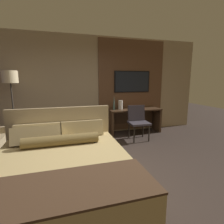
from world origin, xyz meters
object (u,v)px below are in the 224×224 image
Objects in this scene: desk at (134,117)px; book at (140,108)px; bed at (63,171)px; vase_short at (120,105)px; tv at (132,82)px; desk_chair at (138,119)px; vase_tall at (114,103)px; floor_lamp at (11,83)px.

book is (0.18, -0.04, 0.26)m from desk.
bed reaches higher than vase_short.
tv reaches higher than vase_short.
bed reaches higher than desk_chair.
tv is at bearing 15.23° from vase_tall.
book is (2.32, 2.36, 0.42)m from bed.
vase_short is at bearing 116.35° from desk_chair.
desk is 1.73× the size of desk_chair.
desk is 0.76m from vase_tall.
bed is 8.25× the size of vase_short.
bed is 3.33m from book.
tv is 2.94× the size of vase_tall.
desk is at bearing -90.00° from tv.
desk is at bearing -7.91° from vase_short.
desk_chair is (-0.15, -0.57, 0.05)m from desk.
bed is 1.20× the size of floor_lamp.
vase_short reaches higher than book.
tv is at bearing 82.02° from desk_chair.
book is at bearing 45.48° from bed.
vase_tall is at bearing 175.94° from desk.
desk_chair is at bearing -52.34° from vase_tall.
bed is at bearing -121.83° from vase_tall.
desk is at bearing 78.11° from desk_chair.
vase_tall reaches higher than desk.
floor_lamp is at bearing -172.68° from tv.
bed is at bearing -134.66° from desk_chair.
bed reaches higher than book.
book is at bearing -6.06° from vase_tall.
desk_chair is at bearing -66.48° from vase_short.
tv is at bearing 124.43° from book.
desk is 1.39× the size of tv.
floor_lamp reaches higher than desk.
desk_chair is 3.48× the size of vase_short.
bed is at bearing -64.38° from floor_lamp.
vase_short is at bearing 170.57° from book.
desk_chair is 3.22m from floor_lamp.
desk_chair is at bearing 42.50° from bed.
vase_tall is at bearing -164.77° from tv.
bed is 2.93m from vase_tall.
book is at bearing 61.33° from desk_chair.
vase_tall is at bearing 173.94° from book.
bed is at bearing -124.95° from vase_short.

